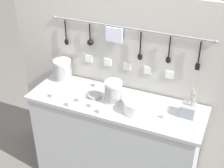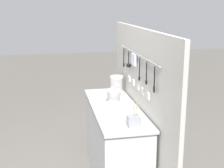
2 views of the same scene
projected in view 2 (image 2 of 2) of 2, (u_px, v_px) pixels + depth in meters
name	position (u px, v px, depth m)	size (l,w,h in m)	color
counter	(115.00, 144.00, 3.63)	(1.55, 0.51, 0.92)	#B7BABC
back_wall	(139.00, 107.00, 3.57)	(2.35, 0.09, 1.79)	#BCB7AD
bowl_stack_wide_centre	(117.00, 84.00, 4.10)	(0.17, 0.17, 0.21)	white
bowl_stack_back_corner	(114.00, 98.00, 3.50)	(0.15, 0.15, 0.20)	white
plate_stack	(113.00, 109.00, 3.28)	(0.22, 0.22, 0.10)	white
steel_mixing_bowl	(111.00, 100.00, 3.69)	(0.12, 0.12, 0.03)	#93969E
cutlery_caddy	(134.00, 121.00, 2.93)	(0.12, 0.12, 0.26)	#93969E
cup_edge_near	(123.00, 97.00, 3.79)	(0.04, 0.04, 0.04)	white
cup_front_left	(94.00, 93.00, 3.98)	(0.04, 0.04, 0.04)	white
cup_mid_row	(126.00, 107.00, 3.43)	(0.04, 0.04, 0.04)	white
cup_front_right	(92.00, 97.00, 3.78)	(0.04, 0.04, 0.04)	white
cup_beside_plates	(99.00, 101.00, 3.62)	(0.04, 0.04, 0.04)	white
cup_back_left	(118.00, 119.00, 3.06)	(0.04, 0.04, 0.04)	white
cup_centre	(97.00, 104.00, 3.51)	(0.04, 0.04, 0.04)	white
cup_back_right	(100.00, 98.00, 3.75)	(0.04, 0.04, 0.04)	white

